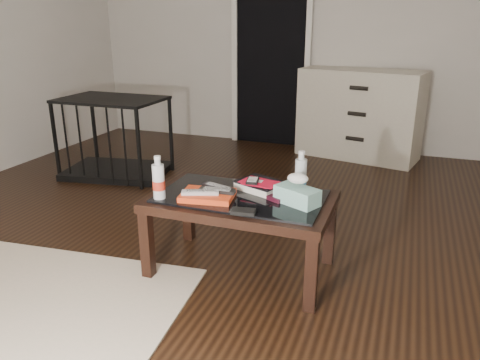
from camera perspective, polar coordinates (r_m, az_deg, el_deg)
The scene contains 17 objects.
ground at distance 3.21m, azimuth -2.28°, elevation -6.52°, with size 5.00×5.00×0.00m, color black.
doorway at distance 5.36m, azimuth 3.80°, elevation 15.24°, with size 0.90×0.08×2.07m.
coffee_table at distance 2.61m, azimuth 0.15°, elevation -3.19°, with size 1.00×0.60×0.46m.
dresser at distance 5.01m, azimuth 14.37°, elevation 7.78°, with size 1.28×0.74×0.90m.
pet_crate at distance 4.48m, azimuth -14.92°, elevation 3.54°, with size 0.99×0.75×0.71m.
magazines at distance 2.54m, azimuth -3.97°, elevation -1.87°, with size 0.28×0.21×0.03m, color red.
remote_silver at distance 2.52m, azimuth -4.87°, elevation -1.48°, with size 0.20×0.05×0.02m, color #ADACB1.
remote_black_front at distance 2.54m, azimuth -2.81°, elevation -1.26°, with size 0.20×0.05×0.02m, color black.
remote_black_back at distance 2.59m, azimuth -2.68°, elevation -0.88°, with size 0.20×0.05×0.02m, color black.
textbook at distance 2.67m, azimuth 2.50°, elevation -0.66°, with size 0.25×0.20×0.05m, color black.
dvd_mailers at distance 2.65m, azimuth 2.24°, elevation -0.20°, with size 0.19×0.14×0.01m, color red.
ipod at distance 2.63m, azimuth 1.54°, elevation -0.06°, with size 0.06×0.10×0.02m, color black.
flip_phone at distance 2.51m, azimuth 4.34°, elevation -2.29°, with size 0.09×0.05×0.02m, color black.
wallet at distance 2.34m, azimuth 0.39°, elevation -3.87°, with size 0.12×0.07×0.02m, color black.
water_bottle_left at distance 2.54m, azimuth -9.91°, elevation 0.33°, with size 0.07×0.07×0.24m, color silver.
water_bottle_right at distance 2.62m, azimuth 7.42°, elevation 1.03°, with size 0.07×0.07×0.24m, color silver.
tissue_box at distance 2.47m, azimuth 6.97°, elevation -1.89°, with size 0.23×0.12×0.09m, color teal.
Camera 1 is at (1.11, -2.67, 1.39)m, focal length 35.00 mm.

